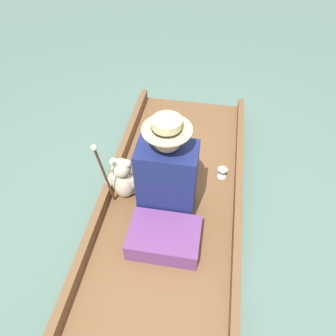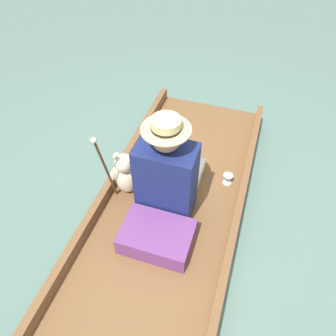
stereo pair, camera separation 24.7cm
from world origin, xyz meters
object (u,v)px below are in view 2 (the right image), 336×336
at_px(walking_cane, 104,165).
at_px(teddy_bear, 126,174).
at_px(wine_glass, 228,178).
at_px(seated_person, 169,174).

bearing_deg(walking_cane, teddy_bear, 65.59).
bearing_deg(teddy_bear, wine_glass, 23.39).
relative_size(wine_glass, walking_cane, 0.13).
height_order(teddy_bear, walking_cane, walking_cane).
distance_m(seated_person, teddy_bear, 0.41).
xyz_separation_m(teddy_bear, walking_cane, (-0.08, -0.17, 0.26)).
height_order(teddy_bear, wine_glass, teddy_bear).
xyz_separation_m(teddy_bear, wine_glass, (0.82, 0.35, -0.13)).
distance_m(teddy_bear, walking_cane, 0.32).
bearing_deg(teddy_bear, seated_person, -3.03).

